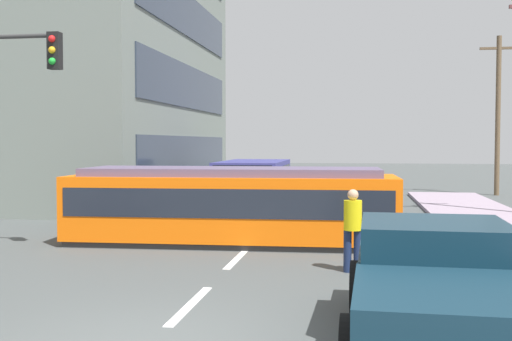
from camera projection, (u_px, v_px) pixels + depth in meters
ground_plane at (263, 233)px, 17.78m from camera, size 120.00×120.00×0.00m
lane_stripe_1 at (190, 305)px, 9.89m from camera, size 0.16×2.40×0.01m
lane_stripe_2 at (237, 259)px, 13.83m from camera, size 0.16×2.40×0.01m
lane_stripe_3 at (280, 216)px, 21.85m from camera, size 0.16×2.40×0.01m
lane_stripe_4 at (296, 200)px, 27.76m from camera, size 0.16×2.40×0.01m
streetcar_tram at (232, 204)px, 15.97m from camera, size 8.44×2.83×1.95m
city_bus at (254, 180)px, 25.75m from camera, size 2.57×5.51×1.83m
pedestrian_crossing at (353, 225)px, 12.36m from camera, size 0.46×0.36×1.67m
pickup_truck_parked at (437, 286)px, 7.81m from camera, size 2.39×5.05×1.55m
parked_sedan_mid at (130, 202)px, 20.57m from camera, size 1.95×4.16×1.19m
parked_sedan_far at (174, 188)px, 26.86m from camera, size 2.17×4.46×1.19m
parked_sedan_furthest at (202, 179)px, 33.79m from camera, size 2.05×4.28×1.19m
traffic_light_mast at (3, 98)px, 14.32m from camera, size 2.40×0.33×5.24m
utility_pole_far at (498, 112)px, 30.20m from camera, size 1.80×0.24×7.78m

